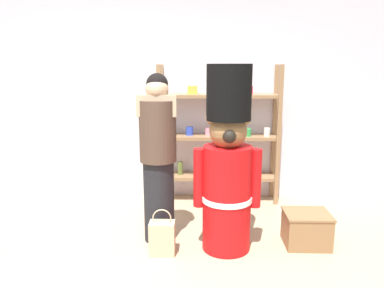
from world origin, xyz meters
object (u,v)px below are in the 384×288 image
at_px(merchandise_shelf, 218,135).
at_px(person_shopper, 158,157).
at_px(teddy_bear_guard, 227,166).
at_px(shopping_bag, 162,238).
at_px(display_crate, 306,229).

height_order(merchandise_shelf, person_shopper, merchandise_shelf).
relative_size(teddy_bear_guard, shopping_bag, 3.94).
bearing_deg(person_shopper, merchandise_shelf, 61.41).
relative_size(merchandise_shelf, display_crate, 4.00).
bearing_deg(shopping_bag, display_crate, 9.05).
distance_m(merchandise_shelf, teddy_bear_guard, 1.33).
relative_size(person_shopper, display_crate, 3.81).
distance_m(teddy_bear_guard, display_crate, 1.02).
bearing_deg(merchandise_shelf, person_shopper, -118.59).
distance_m(teddy_bear_guard, person_shopper, 0.68).
xyz_separation_m(merchandise_shelf, teddy_bear_guard, (0.03, -1.32, -0.04)).
relative_size(merchandise_shelf, teddy_bear_guard, 1.00).
xyz_separation_m(shopping_bag, display_crate, (1.38, 0.22, 0.00)).
bearing_deg(person_shopper, display_crate, -3.41).
height_order(merchandise_shelf, shopping_bag, merchandise_shelf).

